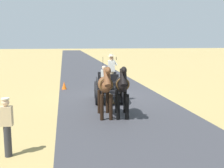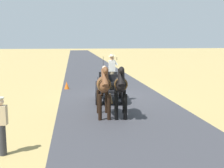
# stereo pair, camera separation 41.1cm
# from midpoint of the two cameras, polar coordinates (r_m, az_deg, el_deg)

# --- Properties ---
(ground_plane) EXTENTS (200.00, 200.00, 0.00)m
(ground_plane) POSITION_cam_midpoint_polar(r_m,az_deg,el_deg) (15.45, 1.01, -2.84)
(ground_plane) COLOR tan
(road_surface) EXTENTS (5.92, 160.00, 0.01)m
(road_surface) POSITION_cam_midpoint_polar(r_m,az_deg,el_deg) (15.45, 1.01, -2.82)
(road_surface) COLOR #38383D
(road_surface) RESTS_ON ground
(horse_drawn_carriage) EXTENTS (1.61, 4.52, 2.50)m
(horse_drawn_carriage) POSITION_cam_midpoint_polar(r_m,az_deg,el_deg) (14.35, 0.17, -0.44)
(horse_drawn_carriage) COLOR black
(horse_drawn_carriage) RESTS_ON ground
(horse_near_side) EXTENTS (0.78, 2.15, 2.21)m
(horse_near_side) POSITION_cam_midpoint_polar(r_m,az_deg,el_deg) (11.32, 2.85, -0.38)
(horse_near_side) COLOR black
(horse_near_side) RESTS_ON ground
(horse_off_side) EXTENTS (0.61, 2.13, 2.21)m
(horse_off_side) POSITION_cam_midpoint_polar(r_m,az_deg,el_deg) (11.26, -0.73, -0.41)
(horse_off_side) COLOR brown
(horse_off_side) RESTS_ON ground
(pedestrian_walking) EXTENTS (0.34, 0.23, 1.65)m
(pedestrian_walking) POSITION_cam_midpoint_polar(r_m,az_deg,el_deg) (8.11, -20.71, -7.90)
(pedestrian_walking) COLOR #2D2D33
(pedestrian_walking) RESTS_ON ground
(traffic_cone) EXTENTS (0.32, 0.32, 0.50)m
(traffic_cone) POSITION_cam_midpoint_polar(r_m,az_deg,el_deg) (18.33, -8.80, -0.27)
(traffic_cone) COLOR orange
(traffic_cone) RESTS_ON ground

